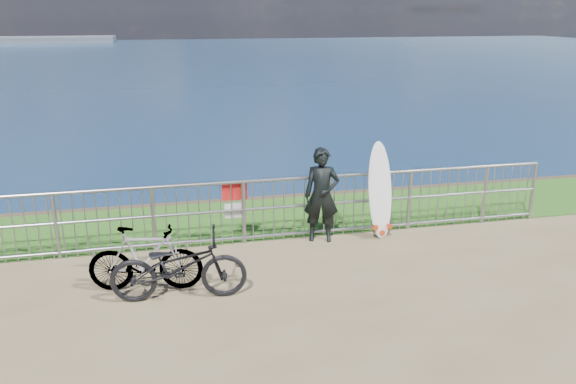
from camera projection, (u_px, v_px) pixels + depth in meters
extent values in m
plane|color=#245718|center=(262.00, 218.00, 10.78)|extent=(120.00, 120.00, 0.00)
cube|color=brown|center=(255.00, 303.00, 12.67)|extent=(120.00, 0.30, 5.00)
plane|color=navy|center=(173.00, 65.00, 93.43)|extent=(260.00, 260.00, 0.00)
cylinder|color=gray|center=(273.00, 180.00, 9.42)|extent=(10.00, 0.06, 0.06)
cylinder|color=gray|center=(273.00, 208.00, 9.57)|extent=(10.00, 0.05, 0.05)
cylinder|color=gray|center=(273.00, 235.00, 9.73)|extent=(10.00, 0.05, 0.05)
cylinder|color=gray|center=(56.00, 227.00, 8.88)|extent=(0.06, 0.06, 1.10)
cylinder|color=gray|center=(153.00, 219.00, 9.18)|extent=(0.06, 0.06, 1.10)
cylinder|color=gray|center=(244.00, 213.00, 9.49)|extent=(0.06, 0.06, 1.10)
cylinder|color=gray|center=(329.00, 206.00, 9.79)|extent=(0.06, 0.06, 1.10)
cylinder|color=gray|center=(409.00, 201.00, 10.10)|extent=(0.06, 0.06, 1.10)
cylinder|color=gray|center=(485.00, 195.00, 10.40)|extent=(0.06, 0.06, 1.10)
cylinder|color=gray|center=(532.00, 191.00, 10.60)|extent=(0.06, 0.06, 1.10)
cube|color=red|center=(235.00, 191.00, 9.40)|extent=(0.42, 0.02, 0.30)
cube|color=white|center=(235.00, 192.00, 9.40)|extent=(0.38, 0.01, 0.08)
cube|color=white|center=(235.00, 211.00, 9.51)|extent=(0.36, 0.02, 0.26)
imported|color=black|center=(322.00, 195.00, 9.53)|extent=(0.68, 0.53, 1.64)
ellipsoid|color=white|center=(380.00, 190.00, 9.71)|extent=(0.48, 0.43, 1.69)
cone|color=red|center=(374.00, 226.00, 9.76)|extent=(0.10, 0.18, 0.10)
cone|color=red|center=(388.00, 225.00, 9.81)|extent=(0.10, 0.18, 0.10)
cone|color=red|center=(381.00, 231.00, 9.82)|extent=(0.10, 0.18, 0.10)
imported|color=black|center=(179.00, 266.00, 7.65)|extent=(1.90, 0.79, 0.97)
imported|color=black|center=(145.00, 259.00, 7.90)|extent=(1.66, 0.70, 0.97)
cylinder|color=gray|center=(140.00, 246.00, 8.75)|extent=(1.62, 0.05, 0.05)
cylinder|color=gray|center=(94.00, 259.00, 8.66)|extent=(0.04, 0.04, 0.31)
cylinder|color=gray|center=(187.00, 251.00, 8.95)|extent=(0.04, 0.04, 0.31)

